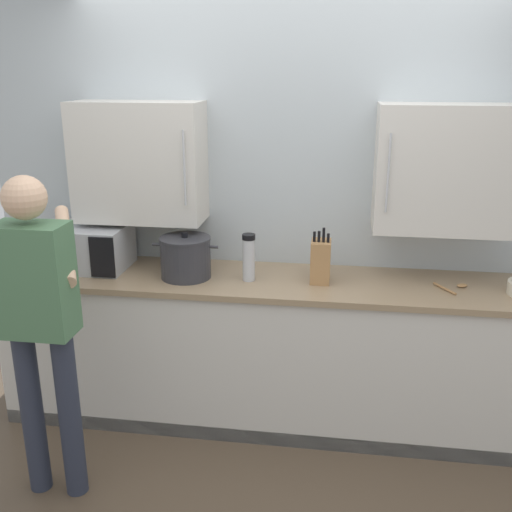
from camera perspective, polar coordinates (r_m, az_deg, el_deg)
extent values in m
plane|color=#4C3D2D|center=(3.25, 0.99, -22.30)|extent=(9.27, 9.27, 0.00)
cube|color=#B2BCC1|center=(3.64, 3.27, 5.02)|extent=(3.77, 0.10, 2.58)
cube|color=beige|center=(3.57, -11.28, 8.94)|extent=(0.76, 0.32, 0.70)
cylinder|color=#B7BABF|center=(3.31, -6.98, 8.47)|extent=(0.01, 0.01, 0.42)
cube|color=beige|center=(3.41, 17.96, 8.03)|extent=(0.76, 0.32, 0.70)
cylinder|color=#B7BABF|center=(3.20, 12.74, 7.86)|extent=(0.01, 0.01, 0.42)
cube|color=beige|center=(3.60, 2.52, -9.48)|extent=(3.33, 0.58, 0.89)
cube|color=#937A5B|center=(3.41, 2.62, -2.54)|extent=(3.37, 0.62, 0.03)
cube|color=black|center=(3.57, 1.95, -17.21)|extent=(3.33, 0.04, 0.09)
cube|color=#B7BABF|center=(3.72, -16.29, 0.88)|extent=(0.52, 0.37, 0.26)
cube|color=beige|center=(3.74, -17.37, 0.88)|extent=(0.33, 0.31, 0.21)
cube|color=black|center=(3.48, -14.74, -0.14)|extent=(0.15, 0.01, 0.24)
cube|color=black|center=(3.51, -21.97, -0.72)|extent=(0.11, 0.37, 0.24)
cylinder|color=#A37547|center=(3.40, 17.86, -3.02)|extent=(0.10, 0.16, 0.01)
ellipsoid|color=#A37547|center=(3.47, 19.42, -2.71)|extent=(0.08, 0.07, 0.02)
cube|color=#A37547|center=(3.34, 6.30, -0.52)|extent=(0.11, 0.15, 0.24)
cylinder|color=black|center=(3.28, 5.70, 1.88)|extent=(0.02, 0.02, 0.06)
cylinder|color=black|center=(3.28, 6.15, 1.89)|extent=(0.02, 0.02, 0.06)
cylinder|color=black|center=(3.28, 6.60, 2.04)|extent=(0.02, 0.02, 0.08)
cylinder|color=black|center=(3.28, 7.04, 1.76)|extent=(0.02, 0.02, 0.05)
cylinder|color=#2D2D33|center=(3.42, -6.86, -0.27)|extent=(0.29, 0.29, 0.23)
cylinder|color=#2D2D33|center=(3.39, -6.93, 1.68)|extent=(0.30, 0.30, 0.02)
cylinder|color=black|center=(3.38, -6.95, 2.05)|extent=(0.04, 0.04, 0.03)
cylinder|color=#2D2D33|center=(3.44, -9.64, 1.11)|extent=(0.05, 0.02, 0.02)
cylinder|color=#2D2D33|center=(3.36, -4.10, 0.88)|extent=(0.05, 0.02, 0.02)
cylinder|color=#B7BABF|center=(3.34, -0.71, -0.39)|extent=(0.07, 0.07, 0.24)
cylinder|color=black|center=(3.30, -0.72, 1.88)|extent=(0.07, 0.07, 0.03)
cylinder|color=#282D3D|center=(3.25, -20.94, -14.03)|extent=(0.11, 0.11, 0.89)
cylinder|color=#282D3D|center=(3.16, -17.66, -14.59)|extent=(0.11, 0.11, 0.89)
cube|color=#47704C|center=(2.90, -20.75, -2.22)|extent=(0.34, 0.20, 0.54)
sphere|color=#DBAD89|center=(2.80, -21.62, 5.30)|extent=(0.20, 0.20, 0.20)
cylinder|color=#DBAD89|center=(3.06, -18.08, 1.10)|extent=(0.33, 0.55, 0.28)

